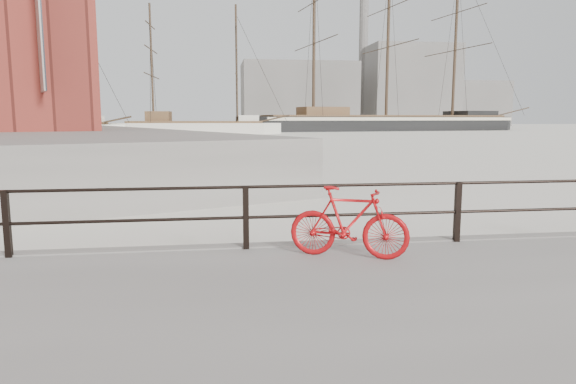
{
  "coord_description": "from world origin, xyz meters",
  "views": [
    {
      "loc": [
        -3.95,
        -8.02,
        2.38
      ],
      "look_at": [
        -2.6,
        1.5,
        1.0
      ],
      "focal_mm": 32.0,
      "sensor_mm": 36.0,
      "label": 1
    }
  ],
  "objects_px": {
    "schooner_mid": "(196,134)",
    "schooner_left": "(40,136)",
    "bicycle": "(349,222)",
    "barque_black": "(386,131)"
  },
  "relations": [
    {
      "from": "bicycle",
      "to": "schooner_left",
      "type": "xyz_separation_m",
      "value": [
        -25.7,
        67.62,
        -0.88
      ]
    },
    {
      "from": "schooner_left",
      "to": "bicycle",
      "type": "bearing_deg",
      "value": -68.16
    },
    {
      "from": "schooner_left",
      "to": "schooner_mid",
      "type": "bearing_deg",
      "value": 19.98
    },
    {
      "from": "bicycle",
      "to": "schooner_mid",
      "type": "bearing_deg",
      "value": 116.58
    },
    {
      "from": "schooner_mid",
      "to": "schooner_left",
      "type": "bearing_deg",
      "value": -157.13
    },
    {
      "from": "barque_black",
      "to": "schooner_mid",
      "type": "bearing_deg",
      "value": -165.73
    },
    {
      "from": "barque_black",
      "to": "schooner_mid",
      "type": "xyz_separation_m",
      "value": [
        -36.34,
        -16.23,
        0.0
      ]
    },
    {
      "from": "bicycle",
      "to": "barque_black",
      "type": "relative_size",
      "value": 0.03
    },
    {
      "from": "schooner_mid",
      "to": "schooner_left",
      "type": "height_order",
      "value": "schooner_mid"
    },
    {
      "from": "bicycle",
      "to": "schooner_left",
      "type": "relative_size",
      "value": 0.07
    }
  ]
}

